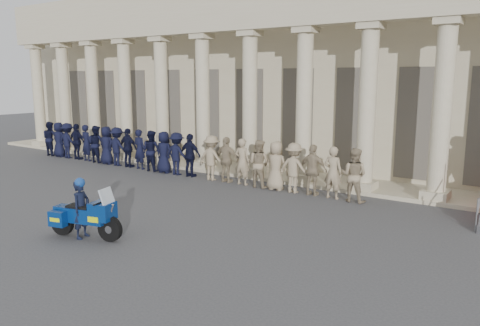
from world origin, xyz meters
name	(u,v)px	position (x,y,z in m)	size (l,w,h in m)	color
ground	(136,229)	(0.00, 0.00, 0.00)	(90.00, 90.00, 0.00)	#3E3E41
building	(340,74)	(0.00, 14.74, 4.52)	(40.00, 12.50, 9.00)	#B9AB8A
officer_rank	(165,152)	(-5.00, 6.52, 0.96)	(18.72, 0.73, 1.92)	black
motorcycle	(86,216)	(-0.56, -1.28, 0.63)	(2.25, 1.16, 1.46)	black
rider	(81,208)	(-0.69, -1.32, 0.84)	(0.51, 0.66, 1.69)	black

